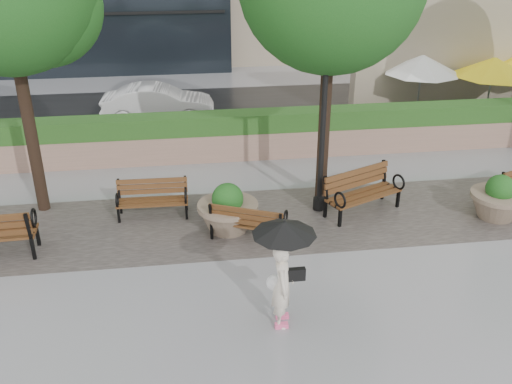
{
  "coord_description": "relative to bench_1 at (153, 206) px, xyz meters",
  "views": [
    {
      "loc": [
        -1.36,
        -8.58,
        6.44
      ],
      "look_at": [
        0.11,
        2.3,
        1.1
      ],
      "focal_mm": 40.0,
      "sensor_mm": 36.0,
      "label": 1
    }
  ],
  "objects": [
    {
      "name": "hedge_wall",
      "position": [
        2.17,
        3.44,
        0.4
      ],
      "size": [
        24.0,
        0.8,
        1.35
      ],
      "color": "#A27968",
      "rests_on": "ground"
    },
    {
      "name": "patio_umb_yellow_a",
      "position": [
        10.94,
        5.08,
        1.73
      ],
      "size": [
        2.5,
        2.5,
        2.3
      ],
      "color": "black",
      "rests_on": "ground"
    },
    {
      "name": "lamppost",
      "position": [
        3.96,
        -0.18,
        1.58
      ],
      "size": [
        0.28,
        0.28,
        4.18
      ],
      "color": "black",
      "rests_on": "ground"
    },
    {
      "name": "bench_1",
      "position": [
        0.0,
        0.0,
        0.0
      ],
      "size": [
        1.66,
        0.7,
        0.88
      ],
      "rotation": [
        0.0,
        0.0,
        -0.03
      ],
      "color": "#553018",
      "rests_on": "ground"
    },
    {
      "name": "cafe_hedge",
      "position": [
        11.17,
        4.24,
        0.19
      ],
      "size": [
        8.0,
        0.5,
        0.9
      ],
      "primitive_type": "cube",
      "color": "#184617",
      "rests_on": "ground"
    },
    {
      "name": "bench_3",
      "position": [
        4.95,
        -0.46,
        0.04
      ],
      "size": [
        2.05,
        1.49,
        1.03
      ],
      "rotation": [
        0.0,
        0.0,
        0.43
      ],
      "color": "#553018",
      "rests_on": "ground"
    },
    {
      "name": "cobble_strip",
      "position": [
        2.17,
        -0.56,
        -0.26
      ],
      "size": [
        28.0,
        3.2,
        0.01
      ],
      "primitive_type": "cube",
      "color": "#383330",
      "rests_on": "ground"
    },
    {
      "name": "planter_left",
      "position": [
        1.7,
        -0.88,
        0.18
      ],
      "size": [
        1.36,
        1.36,
        1.14
      ],
      "color": "#7F6B56",
      "rests_on": "ground"
    },
    {
      "name": "cafe_wall",
      "position": [
        11.67,
        6.44,
        1.74
      ],
      "size": [
        10.0,
        0.6,
        4.0
      ],
      "primitive_type": "cube",
      "color": "tan",
      "rests_on": "ground"
    },
    {
      "name": "asphalt_street",
      "position": [
        2.17,
        7.44,
        -0.26
      ],
      "size": [
        40.0,
        7.0,
        0.0
      ],
      "primitive_type": "cube",
      "color": "black",
      "rests_on": "ground"
    },
    {
      "name": "pedestrian",
      "position": [
        2.33,
        -4.25,
        0.95
      ],
      "size": [
        1.08,
        1.08,
        1.98
      ],
      "rotation": [
        0.0,
        0.0,
        1.35
      ],
      "color": "#F0E0C9",
      "rests_on": "ground"
    },
    {
      "name": "bench_2",
      "position": [
        2.1,
        -1.37,
        -0.0
      ],
      "size": [
        1.75,
        1.26,
        0.88
      ],
      "rotation": [
        0.0,
        0.0,
        2.72
      ],
      "color": "#553018",
      "rests_on": "ground"
    },
    {
      "name": "car_right",
      "position": [
        0.01,
        7.07,
        0.36
      ],
      "size": [
        3.86,
        1.53,
        1.25
      ],
      "primitive_type": "imported",
      "rotation": [
        0.0,
        0.0,
        1.52
      ],
      "color": "silver",
      "rests_on": "ground"
    },
    {
      "name": "patio_umb_white",
      "position": [
        8.78,
        5.73,
        1.73
      ],
      "size": [
        2.5,
        2.5,
        2.3
      ],
      "color": "black",
      "rests_on": "ground"
    },
    {
      "name": "planter_right",
      "position": [
        8.01,
        -1.13,
        0.16
      ],
      "size": [
        1.28,
        1.28,
        1.08
      ],
      "color": "#7F6B56",
      "rests_on": "ground"
    },
    {
      "name": "ground",
      "position": [
        2.17,
        -3.56,
        -0.26
      ],
      "size": [
        100.0,
        100.0,
        0.0
      ],
      "primitive_type": "plane",
      "color": "gray",
      "rests_on": "ground"
    }
  ]
}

